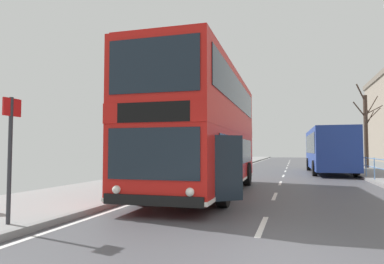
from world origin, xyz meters
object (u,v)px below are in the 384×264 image
(double_decker_bus_main, at_px, (204,130))
(background_bus_far_lane, at_px, (329,149))
(bus_stop_sign_near, at_px, (10,145))
(bare_tree_far_00, at_px, (366,128))

(double_decker_bus_main, distance_m, background_bus_far_lane, 14.15)
(background_bus_far_lane, relative_size, bus_stop_sign_near, 3.92)
(background_bus_far_lane, height_order, bus_stop_sign_near, background_bus_far_lane)
(bus_stop_sign_near, relative_size, bare_tree_far_00, 0.36)
(double_decker_bus_main, xyz_separation_m, bus_stop_sign_near, (-2.20, -6.81, -0.66))
(background_bus_far_lane, bearing_deg, bus_stop_sign_near, -111.21)
(bus_stop_sign_near, height_order, bare_tree_far_00, bare_tree_far_00)
(bus_stop_sign_near, distance_m, bare_tree_far_00, 27.89)
(double_decker_bus_main, relative_size, bus_stop_sign_near, 4.10)
(double_decker_bus_main, bearing_deg, background_bus_far_lane, 67.13)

